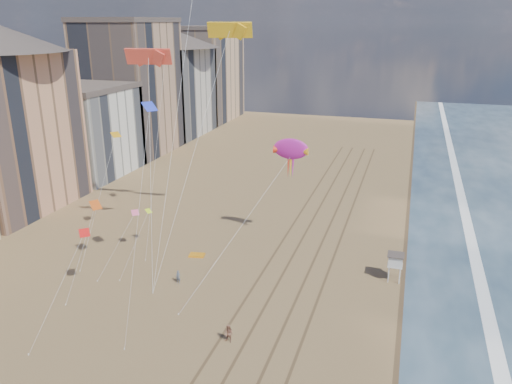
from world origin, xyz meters
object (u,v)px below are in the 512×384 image
lifeguard_stand (395,260)px  show_kite (291,149)px  kite_flyer_b (229,334)px  grounded_kite (197,255)px  kite_flyer_a (178,277)px

lifeguard_stand → show_kite: bearing=158.3°
show_kite → kite_flyer_b: 25.23m
show_kite → kite_flyer_b: bearing=-90.5°
lifeguard_stand → grounded_kite: size_ratio=1.73×
kite_flyer_a → kite_flyer_b: bearing=-45.3°
show_kite → kite_flyer_b: (-0.20, -22.06, -12.23)m
grounded_kite → kite_flyer_b: size_ratio=1.06×
lifeguard_stand → kite_flyer_a: (-23.28, -7.95, -1.78)m
kite_flyer_a → kite_flyer_b: size_ratio=0.85×
grounded_kite → show_kite: bearing=22.1°
grounded_kite → lifeguard_stand: bearing=-7.4°
kite_flyer_a → grounded_kite: bearing=94.2°
grounded_kite → kite_flyer_a: size_ratio=1.24×
grounded_kite → kite_flyer_b: 18.68m
lifeguard_stand → show_kite: size_ratio=0.14×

